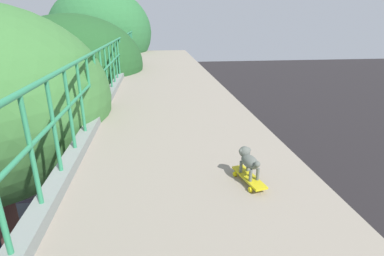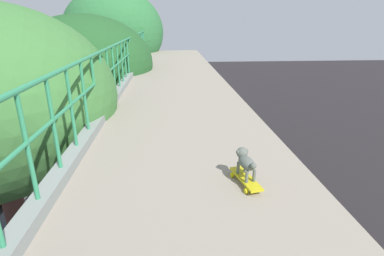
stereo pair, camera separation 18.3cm
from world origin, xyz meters
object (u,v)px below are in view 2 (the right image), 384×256
Objects in this scene: toy_skateboard at (246,179)px; city_bus at (65,97)px; car_black_fifth at (30,229)px; small_dog at (245,161)px.

city_bus is at bearing 113.52° from toy_skateboard.
small_dog reaches higher than car_black_fifth.
city_bus reaches higher than car_black_fifth.
car_black_fifth is at bearing -76.92° from city_bus.
city_bus is at bearing 113.54° from small_dog.
toy_skateboard reaches higher than car_black_fifth.
toy_skateboard is at bearing -47.03° from car_black_fifth.
small_dog is at bearing -66.46° from city_bus.
small_dog is at bearing -46.89° from car_black_fifth.
city_bus is (-3.77, 16.22, 1.04)m from car_black_fifth.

